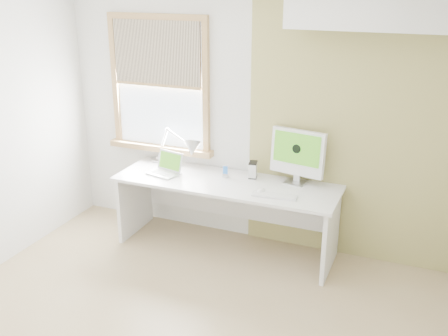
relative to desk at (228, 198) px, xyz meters
The scene contains 12 objects.
room 1.64m from the desk, 85.43° to the right, with size 4.04×3.54×2.64m.
accent_wall 1.38m from the desk, 14.93° to the left, with size 2.00×0.02×2.60m, color #9F9951.
soffit 2.29m from the desk, ahead, with size 1.60×0.40×0.42m, color white.
window 1.37m from the desk, 162.95° to the left, with size 1.20×0.14×1.42m.
desk is the anchor object (origin of this frame).
desk_lamp 0.68m from the desk, 165.50° to the left, with size 0.67×0.34×0.39m.
laptop 0.69m from the desk, behind, with size 0.35×0.30×0.21m.
phone_dock 0.24m from the desk, 135.57° to the left, with size 0.08×0.08×0.13m.
external_drive 0.37m from the desk, 36.14° to the left, with size 0.10×0.14×0.16m.
imac 0.82m from the desk, 15.40° to the left, with size 0.54×0.22×0.53m.
keyboard 0.63m from the desk, 23.37° to the right, with size 0.42×0.15×0.02m.
mouse 0.49m from the desk, 24.61° to the right, with size 0.06×0.11×0.03m, color white.
Camera 1 is at (1.66, -2.99, 2.61)m, focal length 41.94 mm.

